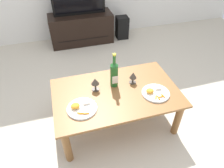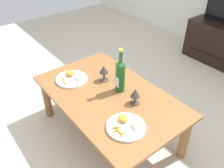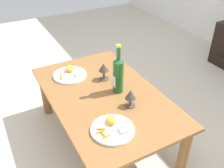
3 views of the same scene
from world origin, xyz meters
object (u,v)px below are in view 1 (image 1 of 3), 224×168
object	(u,v)px
tv_stand	(81,29)
goblet_right	(133,76)
floor_speaker	(122,28)
dinner_plate_left	(81,108)
dinner_plate_right	(155,93)
goblet_left	(95,82)
dining_table	(116,97)
wine_bottle	(114,73)

from	to	relation	value
tv_stand	goblet_right	xyz separation A→B (m)	(0.24, -1.85, 0.27)
tv_stand	floor_speaker	bearing A→B (deg)	-3.00
dinner_plate_left	dinner_plate_right	distance (m)	0.72
dinner_plate_left	goblet_left	bearing A→B (deg)	50.44
dining_table	goblet_left	distance (m)	0.27
floor_speaker	wine_bottle	world-z (taller)	wine_bottle
tv_stand	goblet_left	xyz separation A→B (m)	(-0.15, -1.85, 0.28)
wine_bottle	dinner_plate_left	xyz separation A→B (m)	(-0.38, -0.23, -0.13)
tv_stand	dinner_plate_right	bearing A→B (deg)	-79.31
goblet_right	dinner_plate_right	size ratio (longest dim) A/B	0.48
goblet_left	dining_table	bearing A→B (deg)	-26.02
floor_speaker	goblet_left	size ratio (longest dim) A/B	2.85
tv_stand	floor_speaker	distance (m)	0.74
wine_bottle	goblet_left	distance (m)	0.20
tv_stand	floor_speaker	xyz separation A→B (m)	(0.74, -0.04, -0.06)
dining_table	dinner_plate_right	xyz separation A→B (m)	(0.36, -0.13, 0.08)
wine_bottle	tv_stand	bearing A→B (deg)	91.40
goblet_left	tv_stand	bearing A→B (deg)	85.33
wine_bottle	dinner_plate_right	distance (m)	0.44
floor_speaker	goblet_right	size ratio (longest dim) A/B	3.06
dining_table	goblet_right	world-z (taller)	goblet_right
wine_bottle	goblet_left	size ratio (longest dim) A/B	2.66
floor_speaker	goblet_right	world-z (taller)	goblet_right
dining_table	floor_speaker	distance (m)	2.04
tv_stand	dinner_plate_left	bearing A→B (deg)	-99.10
tv_stand	dinner_plate_right	size ratio (longest dim) A/B	3.95
tv_stand	wine_bottle	size ratio (longest dim) A/B	2.89
tv_stand	dinner_plate_right	xyz separation A→B (m)	(0.39, -2.07, 0.20)
goblet_left	dinner_plate_left	bearing A→B (deg)	-129.56
floor_speaker	goblet_left	xyz separation A→B (m)	(-0.89, -1.81, 0.34)
wine_bottle	goblet_left	world-z (taller)	wine_bottle
tv_stand	goblet_left	world-z (taller)	goblet_left
goblet_right	dinner_plate_left	world-z (taller)	goblet_right
wine_bottle	dinner_plate_right	xyz separation A→B (m)	(0.35, -0.23, -0.14)
dining_table	tv_stand	xyz separation A→B (m)	(-0.04, 1.94, -0.12)
tv_stand	wine_bottle	bearing A→B (deg)	-88.60
floor_speaker	goblet_left	distance (m)	2.05
dining_table	tv_stand	distance (m)	1.94
floor_speaker	dinner_plate_left	bearing A→B (deg)	-115.35
dining_table	goblet_right	bearing A→B (deg)	23.89
wine_bottle	dining_table	bearing A→B (deg)	-95.08
dining_table	dinner_plate_left	bearing A→B (deg)	-160.92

